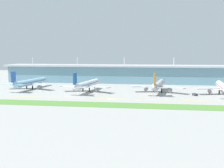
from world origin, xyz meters
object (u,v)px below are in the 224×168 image
at_px(airliner_nearest, 30,82).
at_px(pushback_tug, 195,94).
at_px(airliner_near_middle, 87,84).
at_px(airliner_far_middle, 158,85).
at_px(airliner_farthest, 223,87).

relative_size(airliner_nearest, pushback_tug, 12.54).
relative_size(airliner_near_middle, airliner_far_middle, 1.02).
bearing_deg(airliner_far_middle, airliner_nearest, 178.28).
relative_size(airliner_farthest, pushback_tug, 11.79).
distance_m(airliner_near_middle, airliner_far_middle, 65.07).
height_order(airliner_nearest, airliner_near_middle, same).
height_order(airliner_farthest, pushback_tug, airliner_farthest).
distance_m(airliner_nearest, airliner_farthest, 177.96).
distance_m(airliner_far_middle, airliner_farthest, 54.24).
distance_m(airliner_nearest, airliner_far_middle, 123.84).
xyz_separation_m(airliner_near_middle, airliner_far_middle, (64.89, 4.76, -0.00)).
height_order(airliner_nearest, airliner_farthest, same).
height_order(airliner_near_middle, pushback_tug, airliner_near_middle).
xyz_separation_m(airliner_nearest, airliner_far_middle, (123.78, -3.72, -0.01)).
relative_size(airliner_near_middle, airliner_farthest, 1.01).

